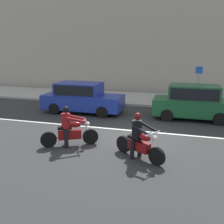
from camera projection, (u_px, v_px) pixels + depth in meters
The scene contains 9 objects.
ground_plane at pixel (132, 137), 10.77m from camera, with size 80.00×80.00×0.00m, color #2C2C2C.
sidewalk_slab at pixel (155, 99), 18.21m from camera, with size 40.00×4.40×0.14m, color #A8A399.
building_facade at pixel (163, 24), 20.07m from camera, with size 40.00×1.40×10.80m, color #A89E8E.
lane_marking_stripe at pixel (127, 130), 11.71m from camera, with size 18.00×0.14×0.01m, color silver.
motorcycle_with_rider_crimson at pixel (69, 130), 9.73m from camera, with size 1.99×1.17×1.55m.
motorcycle_with_rider_black_leather at pixel (139, 140), 8.61m from camera, with size 1.85×1.18×1.58m.
parked_sedan_cobalt_blue at pixel (82, 97), 14.69m from camera, with size 4.55×1.82×1.72m.
parked_hatchback_forest_green at pixel (193, 102), 13.27m from camera, with size 4.03×1.76×1.80m.
street_sign_post at pixel (198, 80), 16.70m from camera, with size 0.44×0.08×2.35m.
Camera 1 is at (2.00, -10.02, 3.68)m, focal length 41.18 mm.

